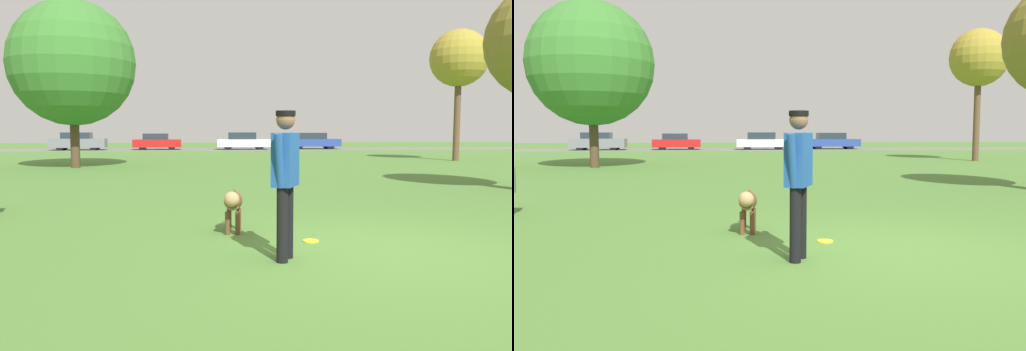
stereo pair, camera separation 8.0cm
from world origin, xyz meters
TOP-DOWN VIEW (x-y plane):
  - ground_plane at (0.00, 0.00)m, footprint 120.00×120.00m
  - far_road_strip at (0.00, 34.82)m, footprint 120.00×6.00m
  - person at (-1.17, -0.28)m, footprint 0.37×0.63m
  - dog at (-1.65, 1.30)m, footprint 0.33×0.96m
  - frisbee at (-0.66, 0.63)m, footprint 0.22×0.22m
  - tree_far_right at (10.73, 17.86)m, footprint 2.81×2.81m
  - tree_far_left at (-7.03, 15.00)m, footprint 4.94×4.94m
  - parked_car_grey at (-11.40, 34.61)m, footprint 4.23×2.01m
  - parked_car_red at (-5.36, 34.93)m, footprint 3.86×1.80m
  - parked_car_white at (1.53, 34.46)m, footprint 4.29×1.94m
  - parked_car_blue at (7.41, 35.01)m, footprint 4.47×2.02m

SIDE VIEW (x-z plane):
  - ground_plane at x=0.00m, z-range 0.00..0.00m
  - far_road_strip at x=0.00m, z-range 0.00..0.01m
  - frisbee at x=-0.66m, z-range 0.00..0.02m
  - dog at x=-1.65m, z-range 0.12..0.76m
  - parked_car_red at x=-5.36m, z-range -0.01..1.29m
  - parked_car_blue at x=7.41m, z-range 0.00..1.35m
  - parked_car_grey at x=-11.40m, z-range -0.01..1.37m
  - parked_car_white at x=1.53m, z-range -0.01..1.38m
  - person at x=-1.17m, z-range 0.15..1.85m
  - tree_far_left at x=-7.03m, z-range 0.84..7.47m
  - tree_far_right at x=10.73m, z-range 1.78..8.27m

